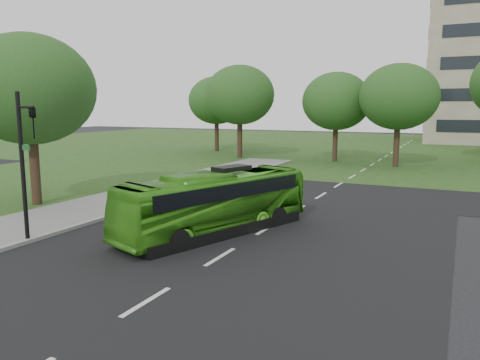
{
  "coord_description": "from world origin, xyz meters",
  "views": [
    {
      "loc": [
        7.02,
        -15.13,
        4.91
      ],
      "look_at": [
        -2.15,
        4.01,
        1.6
      ],
      "focal_mm": 35.0,
      "sensor_mm": 36.0,
      "label": 1
    }
  ],
  "objects_px": {
    "tree_side_near": "(29,90)",
    "tree_park_c": "(399,97)",
    "tree_park_f": "(216,101)",
    "bus": "(216,203)",
    "traffic_light": "(25,156)",
    "tree_park_a": "(240,95)",
    "tree_park_b": "(336,101)"
  },
  "relations": [
    {
      "from": "tree_side_near",
      "to": "tree_park_c",
      "type": "bearing_deg",
      "value": 58.84
    },
    {
      "from": "tree_park_f",
      "to": "bus",
      "type": "relative_size",
      "value": 0.96
    },
    {
      "from": "bus",
      "to": "traffic_light",
      "type": "relative_size",
      "value": 1.58
    },
    {
      "from": "tree_side_near",
      "to": "tree_park_a",
      "type": "bearing_deg",
      "value": 90.8
    },
    {
      "from": "tree_side_near",
      "to": "bus",
      "type": "bearing_deg",
      "value": -4.42
    },
    {
      "from": "tree_park_c",
      "to": "bus",
      "type": "bearing_deg",
      "value": -98.26
    },
    {
      "from": "traffic_light",
      "to": "tree_park_f",
      "type": "bearing_deg",
      "value": 126.47
    },
    {
      "from": "tree_park_a",
      "to": "tree_park_b",
      "type": "xyz_separation_m",
      "value": [
        9.22,
        0.94,
        -0.63
      ]
    },
    {
      "from": "tree_park_b",
      "to": "traffic_light",
      "type": "xyz_separation_m",
      "value": [
        -3.44,
        -30.63,
        -2.23
      ]
    },
    {
      "from": "tree_park_a",
      "to": "bus",
      "type": "relative_size",
      "value": 1.03
    },
    {
      "from": "tree_park_b",
      "to": "bus",
      "type": "bearing_deg",
      "value": -85.71
    },
    {
      "from": "tree_park_c",
      "to": "traffic_light",
      "type": "xyz_separation_m",
      "value": [
        -9.02,
        -28.9,
        -2.53
      ]
    },
    {
      "from": "tree_park_b",
      "to": "tree_side_near",
      "type": "distance_m",
      "value": 27.11
    },
    {
      "from": "bus",
      "to": "tree_side_near",
      "type": "bearing_deg",
      "value": -164.62
    },
    {
      "from": "tree_park_b",
      "to": "tree_park_f",
      "type": "height_order",
      "value": "tree_park_f"
    },
    {
      "from": "tree_park_b",
      "to": "tree_side_near",
      "type": "height_order",
      "value": "tree_side_near"
    },
    {
      "from": "tree_park_b",
      "to": "tree_side_near",
      "type": "xyz_separation_m",
      "value": [
        -8.87,
        -25.61,
        0.34
      ]
    },
    {
      "from": "tree_park_c",
      "to": "tree_side_near",
      "type": "distance_m",
      "value": 27.92
    },
    {
      "from": "bus",
      "to": "tree_park_f",
      "type": "bearing_deg",
      "value": 138.17
    },
    {
      "from": "tree_park_b",
      "to": "traffic_light",
      "type": "relative_size",
      "value": 1.48
    },
    {
      "from": "bus",
      "to": "traffic_light",
      "type": "distance_m",
      "value": 7.14
    },
    {
      "from": "tree_park_c",
      "to": "bus",
      "type": "xyz_separation_m",
      "value": [
        -3.59,
        -24.73,
        -4.53
      ]
    },
    {
      "from": "bus",
      "to": "tree_park_b",
      "type": "bearing_deg",
      "value": 114.1
    },
    {
      "from": "tree_park_f",
      "to": "tree_side_near",
      "type": "bearing_deg",
      "value": -79.21
    },
    {
      "from": "tree_side_near",
      "to": "tree_park_b",
      "type": "bearing_deg",
      "value": 70.9
    },
    {
      "from": "tree_park_a",
      "to": "tree_park_c",
      "type": "xyz_separation_m",
      "value": [
        14.79,
        -0.79,
        -0.33
      ]
    },
    {
      "from": "tree_park_a",
      "to": "tree_park_c",
      "type": "bearing_deg",
      "value": -3.04
    },
    {
      "from": "traffic_light",
      "to": "tree_park_a",
      "type": "bearing_deg",
      "value": 119.78
    },
    {
      "from": "tree_park_b",
      "to": "traffic_light",
      "type": "distance_m",
      "value": 30.9
    },
    {
      "from": "tree_park_c",
      "to": "tree_side_near",
      "type": "height_order",
      "value": "tree_side_near"
    },
    {
      "from": "tree_park_f",
      "to": "tree_side_near",
      "type": "distance_m",
      "value": 30.33
    },
    {
      "from": "tree_park_b",
      "to": "traffic_light",
      "type": "height_order",
      "value": "tree_park_b"
    }
  ]
}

